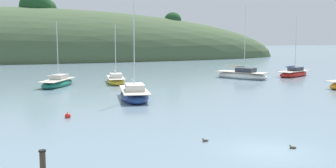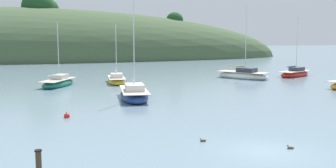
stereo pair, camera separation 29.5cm
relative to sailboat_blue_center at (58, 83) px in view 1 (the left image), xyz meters
The scene contains 11 objects.
ground_plane 32.64m from the sailboat_blue_center, 70.52° to the right, with size 400.00×400.00×0.00m, color slate.
far_shoreline_hill 58.88m from the sailboat_blue_center, 103.81° to the left, with size 150.00×36.00×30.25m.
sailboat_blue_center is the anchor object (origin of this frame).
sailboat_black_sloop 13.99m from the sailboat_blue_center, 59.12° to the right, with size 3.30×7.94×10.53m.
sailboat_yellow_far 7.30m from the sailboat_blue_center, ahead, with size 2.57×6.55×7.77m.
sailboat_white_near 25.46m from the sailboat_blue_center, ahead, with size 6.83×7.98×10.64m.
sailboat_grey_yawl 34.27m from the sailboat_blue_center, ahead, with size 7.10×5.27×9.25m.
mooring_buoy_inner 19.26m from the sailboat_blue_center, 87.52° to the right, with size 0.44×0.44×0.54m.
duck_lone_right 33.16m from the sailboat_blue_center, 67.97° to the right, with size 0.41×0.29×0.24m.
duck_trailing 29.37m from the sailboat_blue_center, 73.44° to the right, with size 0.42×0.19×0.24m.
jetty_piling 32.65m from the sailboat_blue_center, 90.65° to the right, with size 0.30×0.30×1.46m.
Camera 1 is at (-10.41, -18.16, 6.07)m, focal length 42.09 mm.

